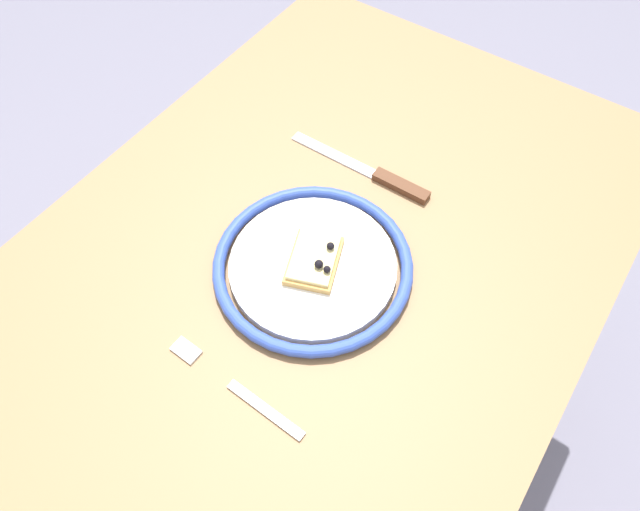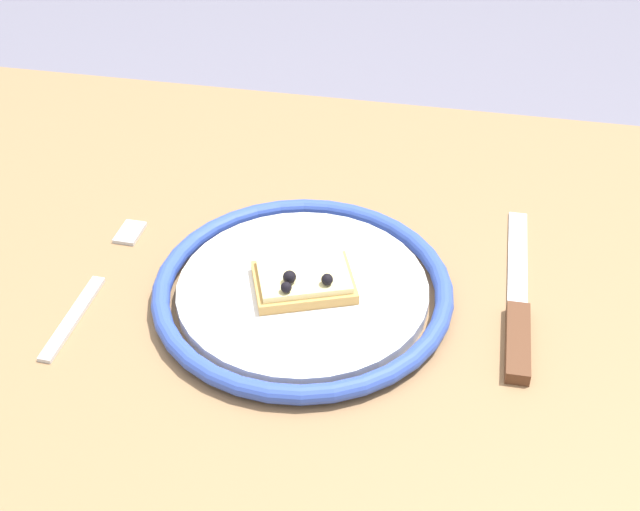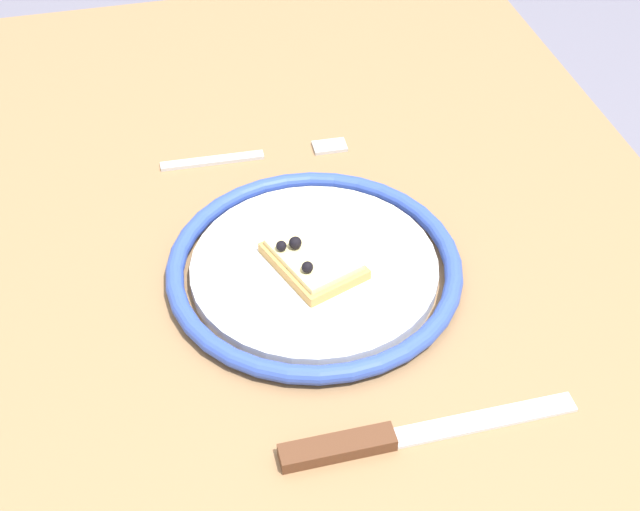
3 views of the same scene
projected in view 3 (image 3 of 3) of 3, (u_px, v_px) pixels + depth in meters
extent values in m
cube|color=#936D47|center=(325.00, 280.00, 0.83)|extent=(1.13, 0.74, 0.03)
cylinder|color=#4C4742|center=(60.00, 263.00, 1.39)|extent=(0.05, 0.05, 0.72)
cylinder|color=#4C4742|center=(430.00, 205.00, 1.50)|extent=(0.05, 0.05, 0.72)
cylinder|color=white|center=(314.00, 269.00, 0.81)|extent=(0.23, 0.23, 0.01)
torus|color=#334FB2|center=(314.00, 267.00, 0.80)|extent=(0.27, 0.27, 0.02)
cube|color=tan|center=(314.00, 261.00, 0.80)|extent=(0.11, 0.09, 0.01)
cube|color=#F3DF92|center=(314.00, 254.00, 0.79)|extent=(0.09, 0.08, 0.01)
sphere|color=black|center=(307.00, 267.00, 0.77)|extent=(0.01, 0.01, 0.01)
sphere|color=black|center=(281.00, 245.00, 0.79)|extent=(0.01, 0.01, 0.01)
sphere|color=black|center=(296.00, 244.00, 0.79)|extent=(0.01, 0.01, 0.01)
cube|color=silver|center=(485.00, 420.00, 0.69)|extent=(0.02, 0.15, 0.00)
cube|color=#59331E|center=(338.00, 447.00, 0.67)|extent=(0.02, 0.09, 0.01)
cube|color=silver|center=(212.00, 161.00, 0.94)|extent=(0.02, 0.11, 0.00)
cube|color=silver|center=(330.00, 146.00, 0.95)|extent=(0.02, 0.04, 0.00)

